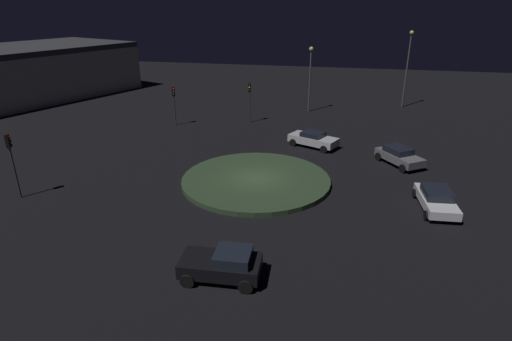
{
  "coord_description": "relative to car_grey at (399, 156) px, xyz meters",
  "views": [
    {
      "loc": [
        -5.98,
        27.34,
        12.45
      ],
      "look_at": [
        0.0,
        0.0,
        0.93
      ],
      "focal_mm": 28.9,
      "sensor_mm": 36.0,
      "label": 1
    }
  ],
  "objects": [
    {
      "name": "traffic_light_southeast",
      "position": [
        22.4,
        -6.93,
        2.18
      ],
      "size": [
        0.38,
        0.39,
        4.13
      ],
      "rotation": [
        0.0,
        0.0,
        2.31
      ],
      "color": "#2D2D2D",
      "rests_on": "ground_plane"
    },
    {
      "name": "car_black",
      "position": [
        9.78,
        17.55,
        0.04
      ],
      "size": [
        3.96,
        2.31,
        1.56
      ],
      "rotation": [
        0.0,
        0.0,
        0.06
      ],
      "color": "black",
      "rests_on": "ground_plane"
    },
    {
      "name": "traffic_light_south",
      "position": [
        14.86,
        -9.78,
        2.33
      ],
      "size": [
        0.35,
        0.38,
        4.36
      ],
      "rotation": [
        0.0,
        0.0,
        1.83
      ],
      "color": "#2D2D2D",
      "rests_on": "ground_plane"
    },
    {
      "name": "roundabout_island",
      "position": [
        10.69,
        6.02,
        -0.59
      ],
      "size": [
        10.97,
        10.97,
        0.35
      ],
      "primitive_type": "cylinder",
      "color": "#2D4228",
      "rests_on": "ground_plane"
    },
    {
      "name": "streetlamp_south",
      "position": [
        8.99,
        -16.17,
        4.22
      ],
      "size": [
        0.52,
        0.52,
        7.62
      ],
      "color": "#4C4C51",
      "rests_on": "ground_plane"
    },
    {
      "name": "car_white",
      "position": [
        -1.54,
        7.69,
        -0.06
      ],
      "size": [
        2.39,
        4.5,
        1.37
      ],
      "rotation": [
        0.0,
        0.0,
        1.66
      ],
      "color": "white",
      "rests_on": "ground_plane"
    },
    {
      "name": "store_building",
      "position": [
        48.87,
        -14.05,
        2.66
      ],
      "size": [
        25.67,
        34.8,
        6.85
      ],
      "rotation": [
        0.0,
        0.0,
        7.49
      ],
      "color": "#B7B299",
      "rests_on": "ground_plane"
    },
    {
      "name": "car_silver",
      "position": [
        7.27,
        -2.99,
        -0.02
      ],
      "size": [
        4.82,
        3.54,
        1.4
      ],
      "rotation": [
        0.0,
        0.0,
        2.71
      ],
      "color": "silver",
      "rests_on": "ground_plane"
    },
    {
      "name": "ground_plane",
      "position": [
        10.69,
        6.02,
        -0.77
      ],
      "size": [
        119.05,
        119.05,
        0.0
      ],
      "primitive_type": "plane",
      "color": "black"
    },
    {
      "name": "streetlamp_southwest",
      "position": [
        -2.41,
        -20.95,
        5.03
      ],
      "size": [
        0.5,
        0.5,
        9.25
      ],
      "color": "#4C4C51",
      "rests_on": "ground_plane"
    },
    {
      "name": "traffic_light_east",
      "position": [
        25.85,
        11.98,
        2.42
      ],
      "size": [
        0.39,
        0.36,
        4.5
      ],
      "rotation": [
        0.0,
        0.0,
        -2.77
      ],
      "color": "#2D2D2D",
      "rests_on": "ground_plane"
    },
    {
      "name": "car_grey",
      "position": [
        0.0,
        0.0,
        0.0
      ],
      "size": [
        3.85,
        4.36,
        1.44
      ],
      "rotation": [
        0.0,
        0.0,
        2.2
      ],
      "color": "slate",
      "rests_on": "ground_plane"
    }
  ]
}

